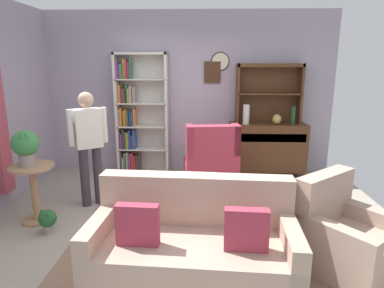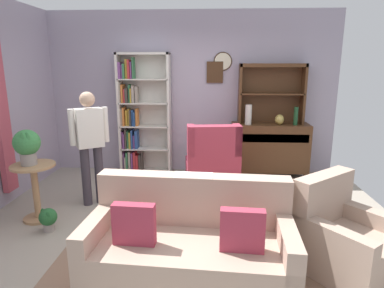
{
  "view_description": "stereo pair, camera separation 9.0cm",
  "coord_description": "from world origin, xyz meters",
  "px_view_note": "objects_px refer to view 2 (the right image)",
  "views": [
    {
      "loc": [
        0.23,
        -3.77,
        1.91
      ],
      "look_at": [
        0.1,
        0.2,
        0.95
      ],
      "focal_mm": 31.02,
      "sensor_mm": 36.0,
      "label": 1
    },
    {
      "loc": [
        0.32,
        -3.76,
        1.91
      ],
      "look_at": [
        0.1,
        0.2,
        0.95
      ],
      "focal_mm": 31.02,
      "sensor_mm": 36.0,
      "label": 2
    }
  ],
  "objects_px": {
    "sideboard": "(269,147)",
    "armchair_floral": "(344,241)",
    "vase_tall": "(248,115)",
    "book_stack": "(192,199)",
    "bottle_wine": "(296,116)",
    "coffee_table": "(185,205)",
    "potted_plant_large": "(27,145)",
    "sideboard_hutch": "(272,85)",
    "potted_plant_small": "(48,218)",
    "wingback_chair": "(212,166)",
    "vase_round": "(279,120)",
    "couch_floral": "(190,247)",
    "bookshelf": "(140,117)",
    "person_reading": "(90,140)",
    "plant_stand": "(35,186)"
  },
  "relations": [
    {
      "from": "vase_round",
      "to": "couch_floral",
      "type": "bearing_deg",
      "value": -114.59
    },
    {
      "from": "plant_stand",
      "to": "book_stack",
      "type": "distance_m",
      "value": 1.98
    },
    {
      "from": "couch_floral",
      "to": "armchair_floral",
      "type": "height_order",
      "value": "couch_floral"
    },
    {
      "from": "plant_stand",
      "to": "book_stack",
      "type": "relative_size",
      "value": 3.58
    },
    {
      "from": "bookshelf",
      "to": "sideboard",
      "type": "bearing_deg",
      "value": -2.06
    },
    {
      "from": "vase_tall",
      "to": "couch_floral",
      "type": "distance_m",
      "value": 3.09
    },
    {
      "from": "vase_tall",
      "to": "book_stack",
      "type": "xyz_separation_m",
      "value": [
        -0.83,
        -2.09,
        -0.64
      ]
    },
    {
      "from": "bookshelf",
      "to": "potted_plant_small",
      "type": "relative_size",
      "value": 7.46
    },
    {
      "from": "couch_floral",
      "to": "coffee_table",
      "type": "distance_m",
      "value": 0.82
    },
    {
      "from": "coffee_table",
      "to": "book_stack",
      "type": "relative_size",
      "value": 3.97
    },
    {
      "from": "armchair_floral",
      "to": "potted_plant_small",
      "type": "height_order",
      "value": "armchair_floral"
    },
    {
      "from": "armchair_floral",
      "to": "book_stack",
      "type": "distance_m",
      "value": 1.57
    },
    {
      "from": "vase_round",
      "to": "couch_floral",
      "type": "height_order",
      "value": "vase_round"
    },
    {
      "from": "sideboard",
      "to": "vase_round",
      "type": "distance_m",
      "value": 0.52
    },
    {
      "from": "bookshelf",
      "to": "vase_tall",
      "type": "xyz_separation_m",
      "value": [
        1.88,
        -0.16,
        0.07
      ]
    },
    {
      "from": "vase_round",
      "to": "armchair_floral",
      "type": "xyz_separation_m",
      "value": [
        0.11,
        -2.66,
        -0.72
      ]
    },
    {
      "from": "sideboard",
      "to": "sideboard_hutch",
      "type": "xyz_separation_m",
      "value": [
        0.0,
        0.11,
        1.05
      ]
    },
    {
      "from": "vase_tall",
      "to": "sideboard_hutch",
      "type": "bearing_deg",
      "value": 25.89
    },
    {
      "from": "vase_tall",
      "to": "bookshelf",
      "type": "bearing_deg",
      "value": 175.08
    },
    {
      "from": "bottle_wine",
      "to": "coffee_table",
      "type": "bearing_deg",
      "value": -129.32
    },
    {
      "from": "wingback_chair",
      "to": "potted_plant_large",
      "type": "bearing_deg",
      "value": -152.26
    },
    {
      "from": "potted_plant_large",
      "to": "coffee_table",
      "type": "distance_m",
      "value": 2.03
    },
    {
      "from": "vase_round",
      "to": "potted_plant_large",
      "type": "bearing_deg",
      "value": -151.26
    },
    {
      "from": "bottle_wine",
      "to": "armchair_floral",
      "type": "bearing_deg",
      "value": -93.18
    },
    {
      "from": "vase_tall",
      "to": "book_stack",
      "type": "height_order",
      "value": "vase_tall"
    },
    {
      "from": "couch_floral",
      "to": "plant_stand",
      "type": "bearing_deg",
      "value": 151.39
    },
    {
      "from": "sideboard_hutch",
      "to": "potted_plant_small",
      "type": "height_order",
      "value": "sideboard_hutch"
    },
    {
      "from": "plant_stand",
      "to": "potted_plant_small",
      "type": "relative_size",
      "value": 2.56
    },
    {
      "from": "person_reading",
      "to": "book_stack",
      "type": "height_order",
      "value": "person_reading"
    },
    {
      "from": "sideboard_hutch",
      "to": "vase_round",
      "type": "bearing_deg",
      "value": -53.52
    },
    {
      "from": "sideboard_hutch",
      "to": "bottle_wine",
      "type": "relative_size",
      "value": 3.63
    },
    {
      "from": "coffee_table",
      "to": "plant_stand",
      "type": "bearing_deg",
      "value": 171.95
    },
    {
      "from": "sideboard_hutch",
      "to": "armchair_floral",
      "type": "relative_size",
      "value": 1.02
    },
    {
      "from": "sideboard",
      "to": "wingback_chair",
      "type": "relative_size",
      "value": 1.24
    },
    {
      "from": "potted_plant_large",
      "to": "coffee_table",
      "type": "relative_size",
      "value": 0.54
    },
    {
      "from": "couch_floral",
      "to": "potted_plant_small",
      "type": "height_order",
      "value": "couch_floral"
    },
    {
      "from": "sideboard",
      "to": "armchair_floral",
      "type": "distance_m",
      "value": 2.75
    },
    {
      "from": "bottle_wine",
      "to": "coffee_table",
      "type": "distance_m",
      "value": 2.75
    },
    {
      "from": "bookshelf",
      "to": "bottle_wine",
      "type": "bearing_deg",
      "value": -3.67
    },
    {
      "from": "plant_stand",
      "to": "bottle_wine",
      "type": "bearing_deg",
      "value": 26.66
    },
    {
      "from": "vase_tall",
      "to": "bottle_wine",
      "type": "bearing_deg",
      "value": -0.66
    },
    {
      "from": "bottle_wine",
      "to": "book_stack",
      "type": "relative_size",
      "value": 1.51
    },
    {
      "from": "vase_round",
      "to": "person_reading",
      "type": "bearing_deg",
      "value": -155.09
    },
    {
      "from": "potted_plant_small",
      "to": "sideboard_hutch",
      "type": "bearing_deg",
      "value": 38.32
    },
    {
      "from": "sideboard",
      "to": "armchair_floral",
      "type": "height_order",
      "value": "sideboard"
    },
    {
      "from": "bookshelf",
      "to": "potted_plant_large",
      "type": "bearing_deg",
      "value": -115.46
    },
    {
      "from": "bookshelf",
      "to": "potted_plant_small",
      "type": "xyz_separation_m",
      "value": [
        -0.63,
        -2.26,
        -0.85
      ]
    },
    {
      "from": "potted_plant_large",
      "to": "book_stack",
      "type": "bearing_deg",
      "value": -7.86
    },
    {
      "from": "sideboard_hutch",
      "to": "armchair_floral",
      "type": "xyz_separation_m",
      "value": [
        0.24,
        -2.84,
        -1.27
      ]
    },
    {
      "from": "sideboard_hutch",
      "to": "person_reading",
      "type": "xyz_separation_m",
      "value": [
        -2.64,
        -1.46,
        -0.65
      ]
    }
  ]
}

